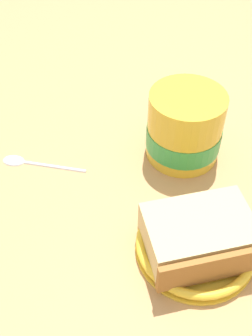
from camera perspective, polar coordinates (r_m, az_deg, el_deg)
name	(u,v)px	position (r cm, az deg, el deg)	size (l,w,h in cm)	color
ground_plane	(107,240)	(48.05, -2.71, -9.92)	(136.91, 136.91, 2.01)	tan
small_plate	(195,248)	(45.77, 9.59, -11.00)	(13.10, 13.10, 1.67)	yellow
cake_slice	(198,239)	(43.84, 10.06, -9.72)	(13.44, 11.88, 4.61)	#9E662D
tea_mug	(184,127)	(53.53, 8.14, 5.63)	(9.84, 12.19, 9.42)	gold
teaspoon	(26,161)	(55.84, -13.78, 0.97)	(11.52, 2.01, 0.80)	silver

